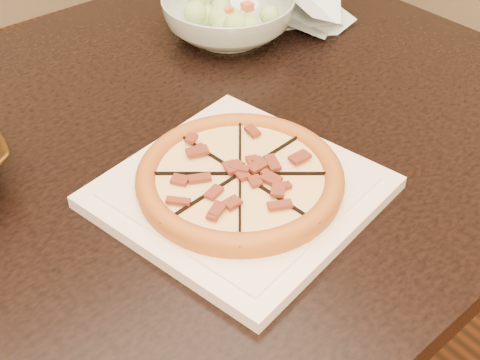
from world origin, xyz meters
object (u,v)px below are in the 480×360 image
Objects in this scene: plate at (240,191)px; salad_bowl at (228,17)px; pizza at (240,178)px; dining_table at (115,218)px.

salad_bowl is at bearing 54.04° from plate.
pizza reaches higher than plate.
salad_bowl is (0.27, 0.37, 0.00)m from pizza.
dining_table is at bearing 123.80° from plate.
plate is at bearing -33.65° from pizza.
plate is 1.38× the size of pizza.
pizza is 0.45m from salad_bowl.
plate is 0.02m from pizza.
pizza is (0.11, -0.16, 0.13)m from dining_table.
dining_table is 5.69× the size of pizza.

